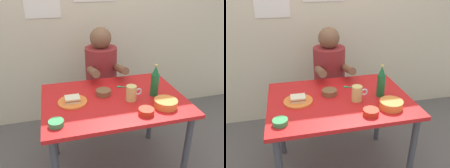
% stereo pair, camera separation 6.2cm
% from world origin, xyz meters
% --- Properties ---
extents(wall_back, '(4.40, 0.09, 2.60)m').
position_xyz_m(wall_back, '(-0.00, 1.05, 1.30)').
color(wall_back, beige).
rests_on(wall_back, ground).
extents(dining_table, '(1.10, 0.80, 0.74)m').
position_xyz_m(dining_table, '(0.00, 0.00, 0.65)').
color(dining_table, red).
rests_on(dining_table, ground).
extents(stool, '(0.34, 0.34, 0.45)m').
position_xyz_m(stool, '(0.04, 0.63, 0.35)').
color(stool, '#4C4C51').
rests_on(stool, ground).
extents(person_seated, '(0.33, 0.56, 0.72)m').
position_xyz_m(person_seated, '(0.04, 0.62, 0.77)').
color(person_seated, maroon).
rests_on(person_seated, stool).
extents(plate_orange, '(0.22, 0.22, 0.01)m').
position_xyz_m(plate_orange, '(-0.32, 0.01, 0.75)').
color(plate_orange, orange).
rests_on(plate_orange, dining_table).
extents(sandwich, '(0.11, 0.09, 0.04)m').
position_xyz_m(sandwich, '(-0.32, 0.01, 0.77)').
color(sandwich, beige).
rests_on(sandwich, plate_orange).
extents(beer_mug, '(0.13, 0.08, 0.12)m').
position_xyz_m(beer_mug, '(0.12, -0.06, 0.80)').
color(beer_mug, '#D1BC66').
rests_on(beer_mug, dining_table).
extents(beer_bottle, '(0.06, 0.06, 0.26)m').
position_xyz_m(beer_bottle, '(0.33, -0.03, 0.86)').
color(beer_bottle, '#19602D').
rests_on(beer_bottle, dining_table).
extents(sauce_bowl_chili, '(0.11, 0.11, 0.04)m').
position_xyz_m(sauce_bowl_chili, '(0.16, -0.28, 0.76)').
color(sauce_bowl_chili, red).
rests_on(sauce_bowl_chili, dining_table).
extents(soup_bowl_orange, '(0.17, 0.17, 0.05)m').
position_xyz_m(soup_bowl_orange, '(0.33, -0.22, 0.77)').
color(soup_bowl_orange, orange).
rests_on(soup_bowl_orange, dining_table).
extents(condiment_bowl_brown, '(0.12, 0.12, 0.04)m').
position_xyz_m(condiment_bowl_brown, '(-0.06, 0.08, 0.76)').
color(condiment_bowl_brown, brown).
rests_on(condiment_bowl_brown, dining_table).
extents(dip_bowl_green, '(0.10, 0.10, 0.03)m').
position_xyz_m(dip_bowl_green, '(-0.45, -0.26, 0.76)').
color(dip_bowl_green, '#388C4C').
rests_on(dip_bowl_green, dining_table).
extents(spoon, '(0.12, 0.05, 0.01)m').
position_xyz_m(spoon, '(0.12, 0.17, 0.75)').
color(spoon, '#26A559').
rests_on(spoon, dining_table).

